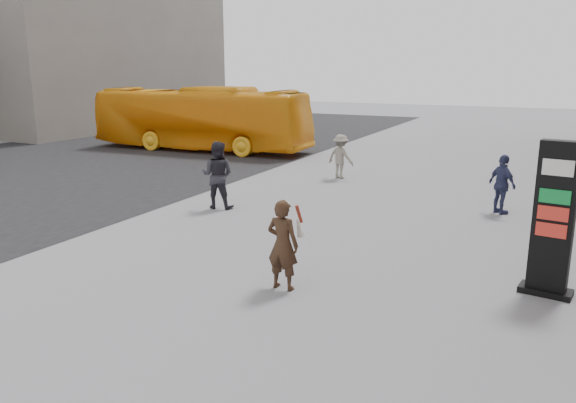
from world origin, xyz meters
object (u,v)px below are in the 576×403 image
at_px(pedestrian_a, 218,175).
at_px(pedestrian_b, 341,157).
at_px(info_pylon, 554,220).
at_px(woman, 283,244).
at_px(bus, 200,119).
at_px(pedestrian_c, 502,184).

relative_size(pedestrian_a, pedestrian_b, 1.20).
bearing_deg(pedestrian_b, info_pylon, 143.90).
bearing_deg(woman, info_pylon, -155.04).
height_order(bus, pedestrian_c, bus).
bearing_deg(pedestrian_a, bus, -65.41).
xyz_separation_m(woman, pedestrian_c, (2.95, 7.27, -0.04)).
height_order(woman, pedestrian_a, pedestrian_a).
bearing_deg(pedestrian_b, bus, -9.88).
relative_size(pedestrian_a, pedestrian_c, 1.17).
bearing_deg(bus, pedestrian_a, -145.56).
bearing_deg(pedestrian_a, pedestrian_b, -118.21).
distance_m(info_pylon, woman, 4.64).
bearing_deg(info_pylon, woman, -148.83).
height_order(pedestrian_a, pedestrian_c, pedestrian_a).
distance_m(info_pylon, pedestrian_b, 10.75).
xyz_separation_m(bus, pedestrian_b, (8.43, -3.67, -0.70)).
height_order(info_pylon, pedestrian_b, info_pylon).
bearing_deg(info_pylon, pedestrian_a, 170.81).
height_order(pedestrian_b, pedestrian_c, pedestrian_c).
relative_size(bus, pedestrian_b, 6.81).
xyz_separation_m(info_pylon, pedestrian_b, (-6.93, 8.19, -0.57)).
bearing_deg(info_pylon, pedestrian_b, 138.64).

